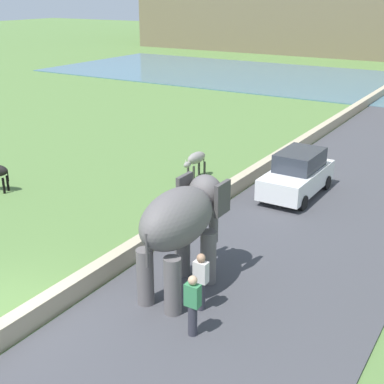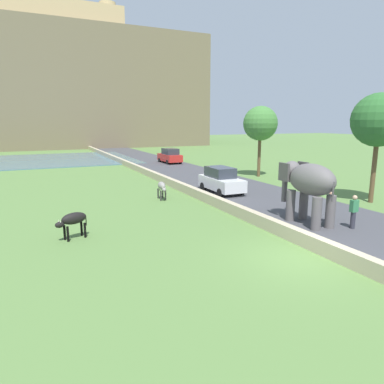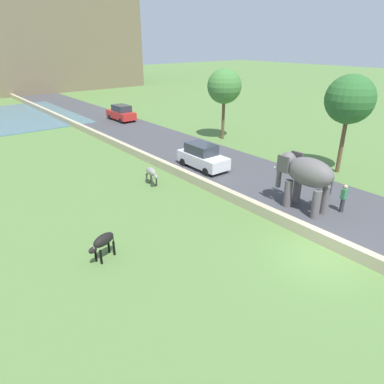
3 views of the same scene
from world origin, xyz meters
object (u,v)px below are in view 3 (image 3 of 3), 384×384
object	(u,v)px
elephant	(305,175)
person_trailing	(343,198)
car_white	(202,157)
person_beside_elephant	(322,194)
cow_grey	(151,173)
cow_black	(103,242)
car_red	(121,113)

from	to	relation	value
elephant	person_trailing	size ratio (longest dim) A/B	2.13
elephant	car_white	distance (m)	8.46
person_beside_elephant	cow_grey	bearing A→B (deg)	122.05
elephant	person_beside_elephant	world-z (taller)	elephant
elephant	cow_black	xyz separation A→B (m)	(-10.54, 2.42, -1.20)
person_trailing	cow_grey	size ratio (longest dim) A/B	1.15
elephant	person_beside_elephant	bearing A→B (deg)	-32.78
cow_grey	cow_black	distance (m)	8.27
elephant	car_red	bearing A→B (deg)	83.18
car_white	cow_grey	bearing A→B (deg)	-176.13
car_white	car_red	size ratio (longest dim) A/B	1.00
car_red	person_trailing	bearing A→B (deg)	-93.75
car_white	car_red	xyz separation A→B (m)	(3.15, 17.97, 0.00)
person_trailing	cow_black	xyz separation A→B (m)	(-11.85, 4.04, -0.04)
person_beside_elephant	car_white	bearing A→B (deg)	95.90
car_white	elephant	bearing A→B (deg)	-90.00
cow_black	person_trailing	bearing A→B (deg)	-18.80
elephant	car_white	bearing A→B (deg)	90.00
person_beside_elephant	car_red	size ratio (longest dim) A/B	0.40
person_trailing	cow_grey	bearing A→B (deg)	120.98
person_trailing	cow_black	size ratio (longest dim) A/B	1.15
person_trailing	car_white	distance (m)	10.09
person_trailing	cow_grey	world-z (taller)	person_trailing
car_white	cow_black	xyz separation A→B (m)	(-10.54, -5.97, -0.06)
elephant	car_white	size ratio (longest dim) A/B	0.86
person_beside_elephant	elephant	bearing A→B (deg)	147.22
car_white	person_trailing	bearing A→B (deg)	-82.50
elephant	cow_black	distance (m)	10.88
car_white	car_red	world-z (taller)	same
car_white	cow_grey	distance (m)	4.52
person_beside_elephant	cow_black	bearing A→B (deg)	165.26
person_beside_elephant	car_white	xyz separation A→B (m)	(-0.93, 8.98, 0.03)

